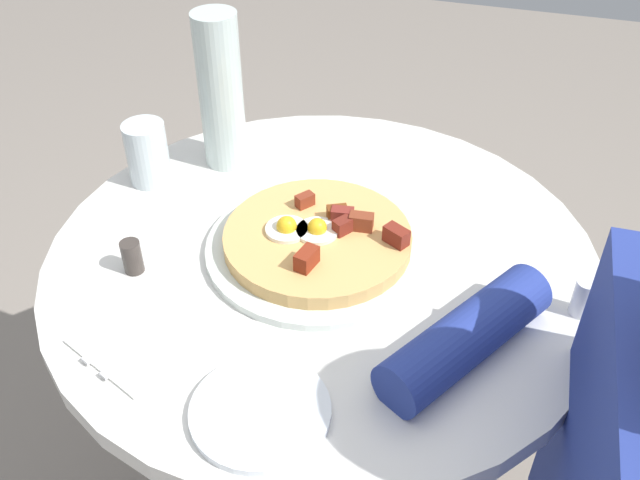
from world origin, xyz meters
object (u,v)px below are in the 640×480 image
water_glass (147,153)px  knife (143,321)px  breakfast_pizza (319,236)px  bread_plate (260,411)px  water_bottle (221,92)px  salt_shaker (583,298)px  pizza_plate (318,246)px  dining_table (322,334)px  pepper_shaker (132,257)px  fork (161,334)px

water_glass → knife: bearing=25.0°
breakfast_pizza → bread_plate: breakfast_pizza is taller
water_bottle → salt_shaker: bearing=70.2°
pizza_plate → water_glass: bearing=-106.7°
knife → water_bottle: 0.42m
water_bottle → knife: bearing=6.3°
dining_table → water_bottle: (-0.19, -0.23, 0.30)m
pizza_plate → salt_shaker: size_ratio=5.97×
knife → pepper_shaker: (-0.09, -0.06, 0.02)m
dining_table → knife: knife is taller
dining_table → water_glass: water_glass is taller
dining_table → fork: fork is taller
bread_plate → fork: (-0.07, -0.16, 0.00)m
breakfast_pizza → knife: 0.27m
breakfast_pizza → pepper_shaker: (0.12, -0.24, -0.00)m
breakfast_pizza → pepper_shaker: bearing=-63.8°
water_bottle → dining_table: bearing=50.2°
breakfast_pizza → bread_plate: size_ratio=1.67×
breakfast_pizza → bread_plate: (0.30, 0.02, -0.02)m
pizza_plate → breakfast_pizza: 0.02m
knife → water_bottle: bearing=30.1°
fork → salt_shaker: 0.55m
bread_plate → pizza_plate: bearing=-176.1°
dining_table → pizza_plate: bearing=-111.9°
dining_table → bread_plate: bread_plate is taller
dining_table → bread_plate: bearing=2.6°
salt_shaker → dining_table: bearing=-93.8°
knife → fork: bearing=-90.0°
fork → knife: bearing=90.0°
dining_table → knife: (0.21, -0.18, 0.18)m
dining_table → pepper_shaker: bearing=-64.8°
breakfast_pizza → water_glass: water_glass is taller
knife → salt_shaker: bearing=-47.6°
bread_plate → salt_shaker: size_ratio=2.99×
bread_plate → water_bottle: water_bottle is taller
bread_plate → water_glass: bearing=-139.5°
knife → salt_shaker: (-0.18, 0.54, 0.02)m
knife → salt_shaker: size_ratio=3.30×
water_bottle → bread_plate: bearing=26.2°
water_glass → pepper_shaker: water_glass is taller
dining_table → pepper_shaker: (0.11, -0.24, 0.20)m
dining_table → bread_plate: 0.35m
bread_plate → knife: bearing=-114.7°
dining_table → breakfast_pizza: (-0.00, -0.01, 0.20)m
pizza_plate → water_glass: (-0.09, -0.32, 0.05)m
fork → salt_shaker: (-0.20, 0.51, 0.02)m
breakfast_pizza → fork: bearing=-32.4°
pizza_plate → fork: 0.26m
dining_table → knife: size_ratio=4.46×
water_glass → dining_table: bearing=73.2°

